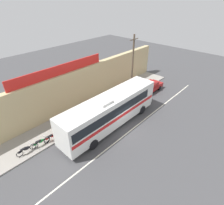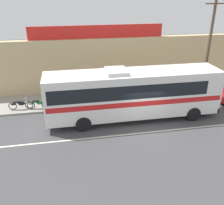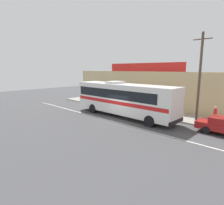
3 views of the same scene
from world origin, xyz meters
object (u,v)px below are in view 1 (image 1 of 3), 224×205
motorcycle_purple (40,142)px  intercity_bus (110,110)px  utility_pole (132,66)px  pedestrian_far_right (132,83)px  motorcycle_green (26,149)px  parked_car (150,87)px  motorcycle_blue (52,136)px

motorcycle_purple → intercity_bus: bearing=-21.2°
utility_pole → motorcycle_purple: 14.24m
pedestrian_far_right → utility_pole: bearing=-148.3°
motorcycle_purple → pedestrian_far_right: bearing=2.7°
motorcycle_green → pedestrian_far_right: size_ratio=1.13×
intercity_bus → parked_car: 9.97m
parked_car → motorcycle_blue: bearing=175.1°
motorcycle_blue → motorcycle_green: size_ratio=1.05×
motorcycle_blue → parked_car: bearing=-4.9°
parked_car → motorcycle_purple: (-16.59, 1.45, -0.17)m
motorcycle_green → utility_pole: bearing=-0.8°
intercity_bus → utility_pole: utility_pole is taller
motorcycle_blue → motorcycle_purple: (-1.18, 0.14, 0.00)m
intercity_bus → motorcycle_purple: intercity_bus is taller
parked_car → motorcycle_blue: size_ratio=2.30×
motorcycle_green → motorcycle_purple: size_ratio=1.00×
utility_pole → pedestrian_far_right: (1.34, 0.83, -3.26)m
intercity_bus → pedestrian_far_right: bearing=22.0°
intercity_bus → motorcycle_purple: (-6.78, 2.64, -1.50)m
motorcycle_purple → pedestrian_far_right: pedestrian_far_right is taller
motorcycle_blue → pedestrian_far_right: bearing=3.5°
intercity_bus → pedestrian_far_right: intercity_bus is taller
intercity_bus → motorcycle_purple: bearing=158.8°
parked_car → motorcycle_purple: size_ratio=2.43×
pedestrian_far_right → intercity_bus: bearing=-158.0°
motorcycle_green → motorcycle_purple: same height
utility_pole → motorcycle_blue: 13.11m
motorcycle_blue → pedestrian_far_right: size_ratio=1.18×
motorcycle_blue → motorcycle_green: same height
utility_pole → motorcycle_blue: bearing=-179.9°
intercity_bus → parked_car: (9.81, 1.19, -1.33)m
pedestrian_far_right → motorcycle_blue: bearing=-176.5°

